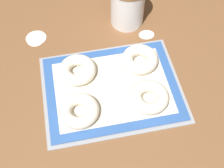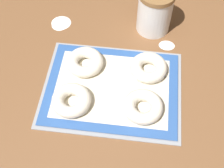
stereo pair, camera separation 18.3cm
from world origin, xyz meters
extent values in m
plane|color=brown|center=(0.00, 0.00, 0.00)|extent=(2.80, 2.80, 0.00)
cube|color=#93969B|center=(0.02, -0.02, 0.00)|extent=(0.46, 0.36, 0.01)
cube|color=#2D569E|center=(0.02, -0.02, 0.01)|extent=(0.44, 0.33, 0.00)
cube|color=beige|center=(0.02, -0.02, 0.01)|extent=(0.38, 0.27, 0.00)
torus|color=silver|center=(-0.10, -0.09, 0.03)|extent=(0.13, 0.13, 0.04)
torus|color=silver|center=(0.12, -0.09, 0.03)|extent=(0.13, 0.13, 0.04)
torus|color=silver|center=(-0.09, 0.06, 0.03)|extent=(0.13, 0.13, 0.04)
torus|color=silver|center=(0.13, 0.07, 0.03)|extent=(0.13, 0.13, 0.04)
cylinder|color=white|center=(0.14, 0.29, 0.08)|extent=(0.13, 0.13, 0.15)
ellipsoid|color=white|center=(-0.22, 0.27, 0.00)|extent=(0.08, 0.08, 0.00)
ellipsoid|color=white|center=(-0.22, 0.26, 0.00)|extent=(0.06, 0.06, 0.00)
ellipsoid|color=white|center=(0.19, 0.20, 0.00)|extent=(0.06, 0.05, 0.00)
camera|label=1|loc=(-0.10, -0.58, 0.88)|focal=50.00mm
camera|label=2|loc=(0.09, -0.59, 0.88)|focal=50.00mm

